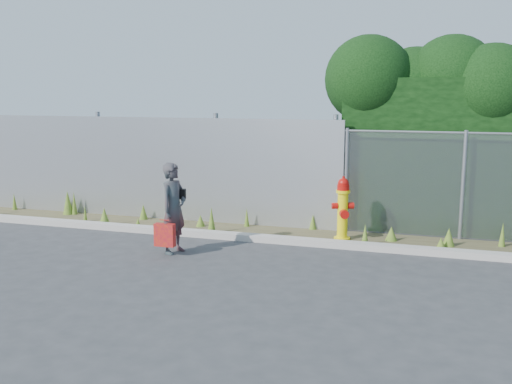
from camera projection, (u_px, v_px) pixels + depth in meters
name	position (u px, v px, depth m)	size (l,w,h in m)	color
ground	(248.00, 272.00, 8.77)	(80.00, 80.00, 0.00)	#373739
curb	(278.00, 240.00, 10.45)	(16.00, 0.22, 0.12)	#ACA49B
weed_strip	(255.00, 227.00, 11.23)	(16.00, 1.33, 0.54)	#4C442B
corrugated_fence	(148.00, 168.00, 12.34)	(8.50, 0.21, 2.30)	#AAABB1
fire_hydrant	(343.00, 210.00, 10.52)	(0.41, 0.36, 1.21)	yellow
woman	(174.00, 208.00, 9.71)	(0.57, 0.37, 1.56)	#0E5A5C
red_tote_bag	(165.00, 235.00, 9.55)	(0.35, 0.13, 0.46)	#9F0929
black_shoulder_bag	(179.00, 194.00, 9.80)	(0.23, 0.10, 0.17)	black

